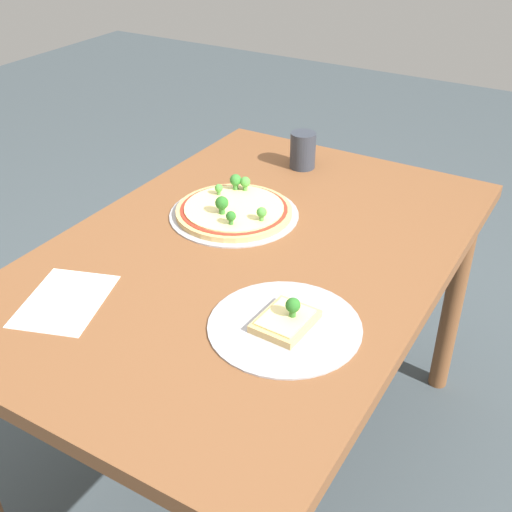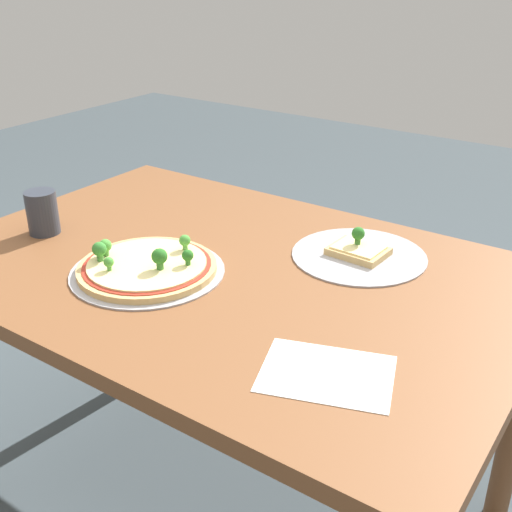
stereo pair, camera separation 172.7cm
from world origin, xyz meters
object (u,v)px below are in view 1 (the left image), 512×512
object	(u,v)px
pizza_tray_whole	(234,210)
pizza_tray_slice	(285,323)
drinking_cup	(303,150)
dining_table	(251,279)

from	to	relation	value
pizza_tray_whole	pizza_tray_slice	bearing A→B (deg)	-135.51
pizza_tray_slice	drinking_cup	bearing A→B (deg)	24.63
dining_table	pizza_tray_whole	bearing A→B (deg)	45.21
pizza_tray_whole	pizza_tray_slice	size ratio (longest dim) A/B	1.09
pizza_tray_whole	drinking_cup	world-z (taller)	drinking_cup
pizza_tray_whole	drinking_cup	bearing A→B (deg)	-2.41
pizza_tray_whole	drinking_cup	size ratio (longest dim) A/B	3.12
dining_table	drinking_cup	distance (m)	0.51
pizza_tray_slice	pizza_tray_whole	bearing A→B (deg)	44.49
pizza_tray_slice	drinking_cup	distance (m)	0.77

